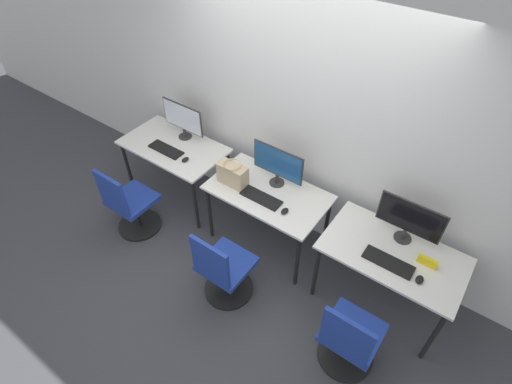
# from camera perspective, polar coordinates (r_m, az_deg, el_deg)

# --- Properties ---
(ground_plane) EXTENTS (20.00, 20.00, 0.00)m
(ground_plane) POSITION_cam_1_polar(r_m,az_deg,el_deg) (4.26, -1.08, -9.80)
(ground_plane) COLOR #3D3D42
(wall_back) EXTENTS (12.00, 0.05, 2.80)m
(wall_back) POSITION_cam_1_polar(r_m,az_deg,el_deg) (3.80, 5.98, 11.20)
(wall_back) COLOR silver
(wall_back) RESTS_ON ground_plane
(desk_left) EXTENTS (1.18, 0.68, 0.75)m
(desk_left) POSITION_cam_1_polar(r_m,az_deg,el_deg) (4.60, -11.61, 5.72)
(desk_left) COLOR silver
(desk_left) RESTS_ON ground_plane
(monitor_left) EXTENTS (0.55, 0.15, 0.42)m
(monitor_left) POSITION_cam_1_polar(r_m,az_deg,el_deg) (4.52, -10.41, 10.24)
(monitor_left) COLOR #2D2D2D
(monitor_left) RESTS_ON desk_left
(keyboard_left) EXTENTS (0.41, 0.15, 0.02)m
(keyboard_left) POSITION_cam_1_polar(r_m,az_deg,el_deg) (4.49, -12.73, 5.95)
(keyboard_left) COLOR black
(keyboard_left) RESTS_ON desk_left
(mouse_left) EXTENTS (0.06, 0.09, 0.03)m
(mouse_left) POSITION_cam_1_polar(r_m,az_deg,el_deg) (4.30, -10.07, 4.59)
(mouse_left) COLOR black
(mouse_left) RESTS_ON desk_left
(office_chair_left) EXTENTS (0.48, 0.48, 0.88)m
(office_chair_left) POSITION_cam_1_polar(r_m,az_deg,el_deg) (4.49, -17.57, -1.98)
(office_chair_left) COLOR black
(office_chair_left) RESTS_ON ground_plane
(desk_center) EXTENTS (1.18, 0.68, 0.75)m
(desk_center) POSITION_cam_1_polar(r_m,az_deg,el_deg) (3.94, 1.72, -0.81)
(desk_center) COLOR silver
(desk_center) RESTS_ON ground_plane
(monitor_center) EXTENTS (0.55, 0.15, 0.42)m
(monitor_center) POSITION_cam_1_polar(r_m,az_deg,el_deg) (3.82, 3.13, 3.97)
(monitor_center) COLOR #2D2D2D
(monitor_center) RESTS_ON desk_center
(keyboard_center) EXTENTS (0.41, 0.15, 0.02)m
(keyboard_center) POSITION_cam_1_polar(r_m,az_deg,el_deg) (3.81, 0.73, -0.82)
(keyboard_center) COLOR black
(keyboard_center) RESTS_ON desk_center
(mouse_center) EXTENTS (0.06, 0.09, 0.03)m
(mouse_center) POSITION_cam_1_polar(r_m,az_deg,el_deg) (3.68, 4.14, -2.73)
(mouse_center) COLOR black
(mouse_center) RESTS_ON desk_center
(office_chair_center) EXTENTS (0.48, 0.48, 0.88)m
(office_chair_center) POSITION_cam_1_polar(r_m,az_deg,el_deg) (3.75, -4.69, -11.26)
(office_chair_center) COLOR black
(office_chair_center) RESTS_ON ground_plane
(desk_right) EXTENTS (1.18, 0.68, 0.75)m
(desk_right) POSITION_cam_1_polar(r_m,az_deg,el_deg) (3.64, 18.79, -9.00)
(desk_right) COLOR silver
(desk_right) RESTS_ON ground_plane
(monitor_right) EXTENTS (0.55, 0.15, 0.42)m
(monitor_right) POSITION_cam_1_polar(r_m,az_deg,el_deg) (3.54, 21.10, -3.67)
(monitor_right) COLOR #2D2D2D
(monitor_right) RESTS_ON desk_right
(keyboard_right) EXTENTS (0.41, 0.15, 0.02)m
(keyboard_right) POSITION_cam_1_polar(r_m,az_deg,el_deg) (3.48, 18.37, -9.47)
(keyboard_right) COLOR black
(keyboard_right) RESTS_ON desk_right
(mouse_right) EXTENTS (0.06, 0.09, 0.03)m
(mouse_right) POSITION_cam_1_polar(r_m,az_deg,el_deg) (3.45, 22.34, -11.50)
(mouse_right) COLOR black
(mouse_right) RESTS_ON desk_right
(office_chair_right) EXTENTS (0.48, 0.48, 0.88)m
(office_chair_right) POSITION_cam_1_polar(r_m,az_deg,el_deg) (3.48, 13.08, -20.01)
(office_chair_right) COLOR black
(office_chair_right) RESTS_ON ground_plane
(handbag) EXTENTS (0.30, 0.18, 0.25)m
(handbag) POSITION_cam_1_polar(r_m,az_deg,el_deg) (3.90, -3.35, 2.54)
(handbag) COLOR tan
(handbag) RESTS_ON desk_center
(placard_right) EXTENTS (0.16, 0.03, 0.08)m
(placard_right) POSITION_cam_1_polar(r_m,az_deg,el_deg) (3.56, 23.27, -9.15)
(placard_right) COLOR yellow
(placard_right) RESTS_ON desk_right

